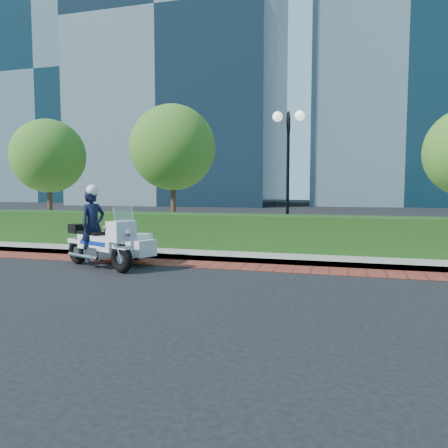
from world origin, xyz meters
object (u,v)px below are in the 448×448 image
(lamppost, at_px, (288,156))
(tree_a, at_px, (48,156))
(police_motorcycle, at_px, (108,238))
(tree_b, at_px, (173,148))

(lamppost, bearing_deg, tree_a, 172.59)
(tree_a, bearing_deg, police_motorcycle, -43.24)
(lamppost, xyz_separation_m, tree_b, (-4.50, 1.30, 0.48))
(lamppost, distance_m, police_motorcycle, 6.33)
(tree_a, height_order, police_motorcycle, tree_a)
(lamppost, distance_m, tree_b, 4.71)
(tree_a, xyz_separation_m, tree_b, (5.50, 0.00, 0.21))
(lamppost, height_order, tree_b, tree_b)
(tree_a, height_order, tree_b, tree_b)
(lamppost, height_order, tree_a, tree_a)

